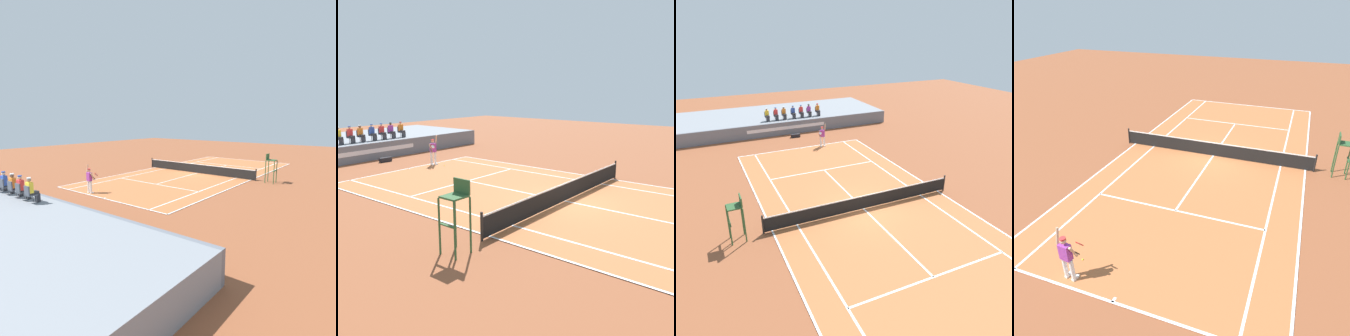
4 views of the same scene
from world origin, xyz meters
The scene contains 16 objects.
ground_plane centered at (0.00, 0.00, 0.00)m, with size 80.00×80.00×0.00m, color brown.
court centered at (0.00, 0.00, 0.01)m, with size 11.08×23.88×0.03m.
net centered at (0.00, 0.00, 0.52)m, with size 11.98×0.10×1.07m.
barrier_wall centered at (0.00, 16.44, 0.65)m, with size 22.51×0.25×1.29m.
bleacher_platform centered at (0.00, 20.76, 0.65)m, with size 22.51×8.40×1.29m, color gray.
spectator_seated_0 centered at (-1.62, 17.52, 1.90)m, with size 0.44×0.60×1.26m.
spectator_seated_1 centered at (-0.72, 17.52, 1.90)m, with size 0.44×0.60×1.26m.
spectator_seated_2 centered at (0.11, 17.52, 1.90)m, with size 0.44×0.60×1.26m.
spectator_seated_3 centered at (1.08, 17.52, 1.90)m, with size 0.44×0.60×1.26m.
spectator_seated_4 centered at (1.93, 17.52, 1.90)m, with size 0.44×0.60×1.26m.
spectator_seated_5 centered at (2.78, 17.52, 1.90)m, with size 0.44×0.60×1.26m.
spectator_seated_6 centered at (3.75, 17.52, 1.90)m, with size 0.44×0.60×1.26m.
tennis_player centered at (1.89, 11.51, 0.99)m, with size 0.79×0.62×2.08m.
tennis_ball centered at (2.06, 10.62, 0.03)m, with size 0.07×0.07×0.07m, color #D1E533.
umpire_chair centered at (-7.15, 0.00, 1.56)m, with size 0.77×0.77×2.44m.
equipment_bag centered at (0.48, 15.14, 0.16)m, with size 0.93×0.40×0.32m.
Camera 3 is at (-8.24, -14.98, 9.97)m, focal length 35.32 mm.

